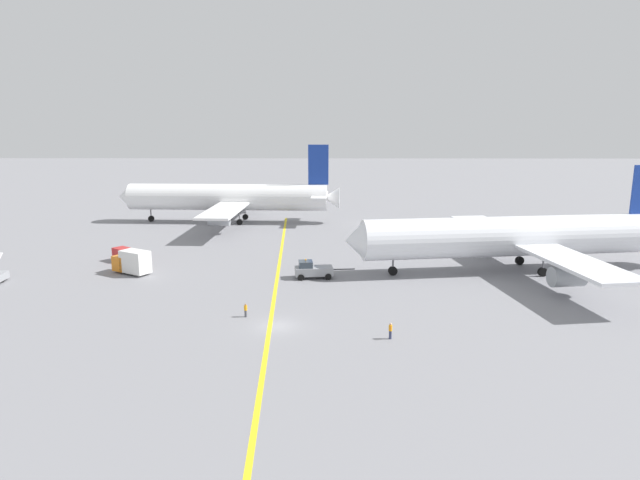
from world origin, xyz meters
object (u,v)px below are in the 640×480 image
(ground_crew_marshaller_foreground, at_px, (246,310))
(airliner_being_pushed, at_px, (515,237))
(gse_catering_truck_tall, at_px, (132,262))
(gse_container_dolly_flat, at_px, (123,254))
(ground_crew_ramp_agent_by_cones, at_px, (390,330))
(airliner_at_gate_left, at_px, (230,198))
(pushback_tug, at_px, (313,270))

(ground_crew_marshaller_foreground, bearing_deg, airliner_being_pushed, 28.94)
(ground_crew_marshaller_foreground, bearing_deg, gse_catering_truck_tall, 136.48)
(gse_container_dolly_flat, xyz_separation_m, ground_crew_ramp_agent_by_cones, (38.99, -32.05, -0.28))
(ground_crew_ramp_agent_by_cones, xyz_separation_m, ground_crew_marshaller_foreground, (-15.63, 6.33, -0.08))
(airliner_at_gate_left, relative_size, pushback_tug, 5.74)
(airliner_at_gate_left, relative_size, gse_container_dolly_flat, 12.73)
(pushback_tug, bearing_deg, ground_crew_ramp_agent_by_cones, -69.48)
(ground_crew_marshaller_foreground, bearing_deg, gse_container_dolly_flat, 132.25)
(gse_catering_truck_tall, xyz_separation_m, gse_container_dolly_flat, (-4.18, 7.51, -0.58))
(ground_crew_ramp_agent_by_cones, relative_size, ground_crew_marshaller_foreground, 1.09)
(airliner_at_gate_left, xyz_separation_m, pushback_tug, (19.47, -45.18, -4.36))
(airliner_being_pushed, height_order, gse_catering_truck_tall, airliner_being_pushed)
(airliner_being_pushed, distance_m, ground_crew_ramp_agent_by_cones, 34.38)
(airliner_being_pushed, distance_m, pushback_tug, 30.22)
(ground_crew_ramp_agent_by_cones, bearing_deg, gse_container_dolly_flat, 140.58)
(airliner_being_pushed, bearing_deg, airliner_at_gate_left, 140.13)
(pushback_tug, distance_m, gse_catering_truck_tall, 26.44)
(gse_catering_truck_tall, height_order, ground_crew_ramp_agent_by_cones, gse_catering_truck_tall)
(pushback_tug, relative_size, ground_crew_marshaller_foreground, 5.43)
(airliner_at_gate_left, distance_m, airliner_being_pushed, 64.03)
(airliner_being_pushed, xyz_separation_m, pushback_tug, (-29.67, -4.14, -4.00))
(gse_catering_truck_tall, bearing_deg, airliner_at_gate_left, 80.94)
(airliner_at_gate_left, relative_size, gse_catering_truck_tall, 7.89)
(airliner_being_pushed, relative_size, gse_container_dolly_flat, 12.99)
(gse_catering_truck_tall, distance_m, ground_crew_marshaller_foreground, 26.47)
(airliner_being_pushed, relative_size, ground_crew_marshaller_foreground, 31.82)
(gse_container_dolly_flat, relative_size, ground_crew_ramp_agent_by_cones, 2.26)
(airliner_at_gate_left, relative_size, ground_crew_marshaller_foreground, 31.19)
(airliner_at_gate_left, height_order, ground_crew_ramp_agent_by_cones, airliner_at_gate_left)
(ground_crew_ramp_agent_by_cones, bearing_deg, pushback_tug, 110.52)
(gse_container_dolly_flat, bearing_deg, gse_catering_truck_tall, -60.89)
(airliner_at_gate_left, xyz_separation_m, gse_container_dolly_flat, (-11.07, -35.70, -4.36))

